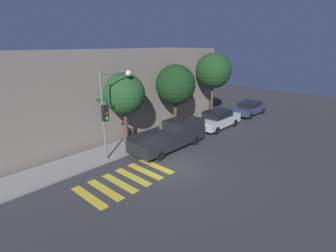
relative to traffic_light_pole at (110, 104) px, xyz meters
name	(u,v)px	position (x,y,z in m)	size (l,w,h in m)	color
ground_plane	(171,168)	(1.53, -3.37, -3.49)	(60.00, 60.00, 0.00)	#333335
sidewalk	(123,147)	(1.53, 1.02, -3.42)	(26.00, 2.37, 0.14)	gray
building_row	(84,94)	(1.53, 5.60, -0.33)	(26.00, 6.00, 6.33)	slate
crosswalk	(126,180)	(-1.10, -2.57, -3.49)	(4.82, 2.60, 0.00)	gold
traffic_light_pole	(110,104)	(0.00, 0.00, 0.00)	(2.48, 0.56, 5.35)	slate
pickup_truck	(172,135)	(3.94, -1.27, -2.63)	(5.69, 2.05, 1.70)	black
sedan_near_corner	(218,119)	(9.63, -1.27, -2.70)	(4.52, 1.80, 1.52)	#B7BABF
sedan_middle	(250,108)	(15.41, -1.27, -2.77)	(4.33, 1.78, 1.35)	#2D3351
tree_near_corner	(124,94)	(1.94, 1.15, 0.15)	(2.72, 2.72, 5.02)	#4C3823
tree_midblock	(176,85)	(7.02, 1.15, 0.18)	(3.17, 3.17, 5.27)	#4C3823
tree_far_end	(213,71)	(12.31, 1.15, 0.89)	(3.27, 3.27, 6.03)	#4C3823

